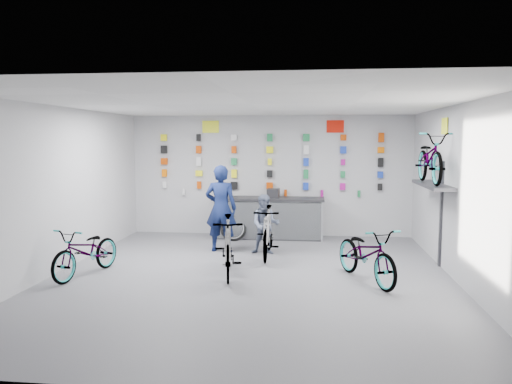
# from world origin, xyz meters

# --- Properties ---
(floor) EXTENTS (8.00, 8.00, 0.00)m
(floor) POSITION_xyz_m (0.00, 0.00, 0.00)
(floor) COLOR #57575C
(floor) RESTS_ON ground
(ceiling) EXTENTS (8.00, 8.00, 0.00)m
(ceiling) POSITION_xyz_m (0.00, 0.00, 3.00)
(ceiling) COLOR white
(ceiling) RESTS_ON wall_back
(wall_back) EXTENTS (7.00, 0.00, 7.00)m
(wall_back) POSITION_xyz_m (0.00, 4.00, 1.50)
(wall_back) COLOR silver
(wall_back) RESTS_ON floor
(wall_front) EXTENTS (7.00, 0.00, 7.00)m
(wall_front) POSITION_xyz_m (0.00, -4.00, 1.50)
(wall_front) COLOR silver
(wall_front) RESTS_ON floor
(wall_left) EXTENTS (0.00, 8.00, 8.00)m
(wall_left) POSITION_xyz_m (-3.50, 0.00, 1.50)
(wall_left) COLOR silver
(wall_left) RESTS_ON floor
(wall_right) EXTENTS (0.00, 8.00, 8.00)m
(wall_right) POSITION_xyz_m (3.50, 0.00, 1.50)
(wall_right) COLOR silver
(wall_right) RESTS_ON floor
(counter) EXTENTS (2.70, 0.66, 1.00)m
(counter) POSITION_xyz_m (0.00, 3.54, 0.49)
(counter) COLOR black
(counter) RESTS_ON floor
(merch_wall) EXTENTS (5.56, 0.08, 1.56)m
(merch_wall) POSITION_xyz_m (-0.01, 3.93, 1.81)
(merch_wall) COLOR white
(merch_wall) RESTS_ON wall_back
(wall_bracket) EXTENTS (0.39, 1.90, 2.00)m
(wall_bracket) POSITION_xyz_m (3.33, 1.20, 1.46)
(wall_bracket) COLOR #333338
(wall_bracket) RESTS_ON wall_right
(sign_left) EXTENTS (0.42, 0.02, 0.30)m
(sign_left) POSITION_xyz_m (-1.50, 3.98, 2.72)
(sign_left) COLOR #F5FF2A
(sign_left) RESTS_ON wall_back
(sign_right) EXTENTS (0.42, 0.02, 0.30)m
(sign_right) POSITION_xyz_m (1.60, 3.98, 2.72)
(sign_right) COLOR red
(sign_right) RESTS_ON wall_back
(sign_side) EXTENTS (0.02, 0.40, 0.30)m
(sign_side) POSITION_xyz_m (3.48, 1.20, 2.65)
(sign_side) COLOR #F5FF2A
(sign_side) RESTS_ON wall_right
(bike_left) EXTENTS (0.98, 1.78, 0.89)m
(bike_left) POSITION_xyz_m (-2.88, -0.20, 0.44)
(bike_left) COLOR gray
(bike_left) RESTS_ON floor
(bike_center) EXTENTS (0.78, 1.82, 1.06)m
(bike_center) POSITION_xyz_m (-0.40, 0.08, 0.53)
(bike_center) COLOR gray
(bike_center) RESTS_ON floor
(bike_right) EXTENTS (1.34, 1.92, 0.95)m
(bike_right) POSITION_xyz_m (1.99, 0.00, 0.48)
(bike_right) COLOR gray
(bike_right) RESTS_ON floor
(bike_service) EXTENTS (0.51, 1.75, 1.05)m
(bike_service) POSITION_xyz_m (0.16, 1.53, 0.53)
(bike_service) COLOR gray
(bike_service) RESTS_ON floor
(bike_wall) EXTENTS (0.63, 1.80, 0.95)m
(bike_wall) POSITION_xyz_m (3.25, 1.20, 2.05)
(bike_wall) COLOR gray
(bike_wall) RESTS_ON wall_bracket
(clerk) EXTENTS (0.70, 0.47, 1.87)m
(clerk) POSITION_xyz_m (-0.88, 1.99, 0.93)
(clerk) COLOR #0F1A44
(clerk) RESTS_ON floor
(customer) EXTENTS (0.62, 0.49, 1.25)m
(customer) POSITION_xyz_m (0.09, 1.86, 0.63)
(customer) COLOR slate
(customer) RESTS_ON floor
(spare_wheel) EXTENTS (0.69, 0.45, 0.62)m
(spare_wheel) POSITION_xyz_m (-0.80, 3.17, 0.30)
(spare_wheel) COLOR black
(spare_wheel) RESTS_ON floor
(register) EXTENTS (0.30, 0.32, 0.22)m
(register) POSITION_xyz_m (0.12, 3.55, 1.11)
(register) COLOR black
(register) RESTS_ON counter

